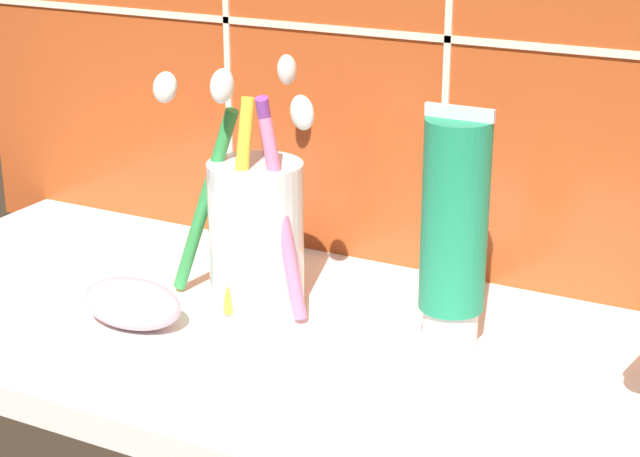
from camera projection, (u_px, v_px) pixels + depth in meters
sink_counter at (332, 356)px, 68.77cm from camera, size 71.75×28.82×2.00cm
toothbrush_cup at (255, 226)px, 72.27cm from camera, size 13.32×11.41×17.07cm
toothpaste_tube at (454, 231)px, 65.35cm from camera, size 4.33×4.12×15.56cm
soap_bar at (132, 303)px, 70.17cm from camera, size 7.23×4.38×3.19cm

